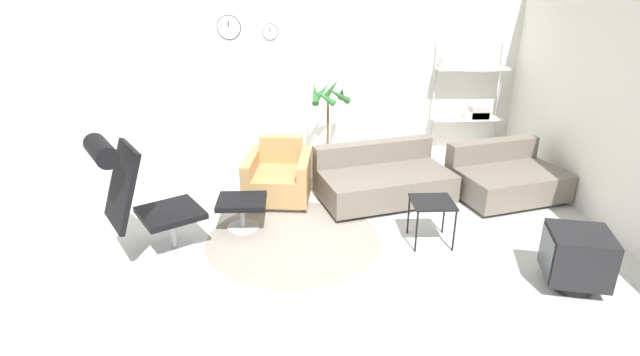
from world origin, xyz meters
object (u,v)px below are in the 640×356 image
(ottoman, at_px, (242,206))
(crt_television, at_px, (576,258))
(couch_second, at_px, (505,179))
(shelf_unit, at_px, (469,93))
(side_table, at_px, (432,206))
(armchair_red, at_px, (279,178))
(lounge_chair, at_px, (135,188))
(couch_low, at_px, (383,181))
(potted_plant, at_px, (328,121))

(ottoman, distance_m, crt_television, 3.37)
(couch_second, bearing_deg, crt_television, 70.53)
(shelf_unit, bearing_deg, side_table, -113.51)
(ottoman, xyz_separation_m, armchair_red, (0.38, 0.81, -0.00))
(ottoman, xyz_separation_m, shelf_unit, (3.26, 2.44, 0.69))
(lounge_chair, bearing_deg, crt_television, 48.26)
(couch_low, bearing_deg, lounge_chair, 11.19)
(ottoman, distance_m, side_table, 2.07)
(side_table, relative_size, crt_television, 0.77)
(armchair_red, height_order, couch_second, armchair_red)
(armchair_red, bearing_deg, potted_plant, -113.64)
(couch_second, distance_m, shelf_unit, 1.86)
(ottoman, bearing_deg, crt_television, -22.12)
(couch_low, xyz_separation_m, side_table, (0.33, -1.13, 0.18))
(armchair_red, relative_size, couch_low, 0.53)
(lounge_chair, xyz_separation_m, side_table, (2.95, 0.19, -0.34))
(potted_plant, xyz_separation_m, shelf_unit, (2.18, 0.40, 0.31))
(lounge_chair, xyz_separation_m, potted_plant, (2.01, 2.62, -0.10))
(lounge_chair, bearing_deg, armchair_red, 104.50)
(couch_low, xyz_separation_m, couch_second, (1.57, -0.01, -0.00))
(crt_television, bearing_deg, ottoman, 81.27)
(lounge_chair, bearing_deg, couch_second, 75.19)
(armchair_red, bearing_deg, ottoman, 70.54)
(side_table, bearing_deg, crt_television, -38.39)
(lounge_chair, distance_m, couch_low, 2.98)
(lounge_chair, distance_m, side_table, 2.98)
(couch_low, height_order, shelf_unit, shelf_unit)
(side_table, xyz_separation_m, potted_plant, (-0.94, 2.44, 0.23))
(shelf_unit, bearing_deg, ottoman, -143.14)
(ottoman, xyz_separation_m, side_table, (2.02, -0.40, 0.15))
(lounge_chair, relative_size, ottoman, 2.43)
(lounge_chair, distance_m, crt_television, 4.13)
(armchair_red, height_order, side_table, armchair_red)
(lounge_chair, distance_m, armchair_red, 1.97)
(ottoman, height_order, potted_plant, potted_plant)
(armchair_red, bearing_deg, side_table, 149.55)
(armchair_red, height_order, shelf_unit, shelf_unit)
(couch_second, xyz_separation_m, side_table, (-1.24, -1.12, 0.18))
(side_table, relative_size, shelf_unit, 0.27)
(potted_plant, distance_m, shelf_unit, 2.24)
(armchair_red, bearing_deg, couch_second, -175.77)
(couch_low, bearing_deg, couch_second, 164.28)
(lounge_chair, distance_m, potted_plant, 3.31)
(side_table, bearing_deg, shelf_unit, 66.49)
(ottoman, height_order, side_table, side_table)
(ottoman, bearing_deg, shelf_unit, 36.86)
(crt_television, bearing_deg, lounge_chair, 93.83)
(couch_low, height_order, crt_television, couch_low)
(couch_low, relative_size, potted_plant, 1.40)
(armchair_red, xyz_separation_m, side_table, (1.64, -1.20, 0.15))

